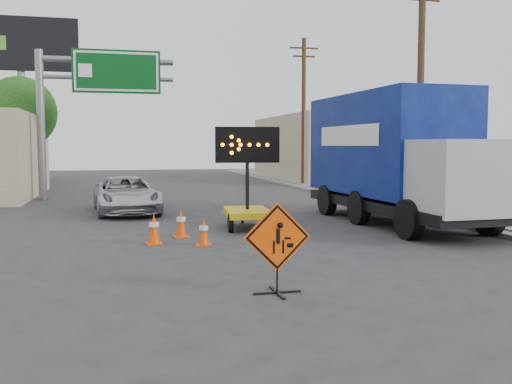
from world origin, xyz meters
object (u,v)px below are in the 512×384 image
object	(u,v)px
arrow_board	(247,206)
box_truck	(395,165)
pickup_truck	(127,195)
construction_sign	(277,246)

from	to	relation	value
arrow_board	box_truck	bearing A→B (deg)	4.68
box_truck	pickup_truck	bearing A→B (deg)	147.75
construction_sign	arrow_board	bearing A→B (deg)	80.64
pickup_truck	box_truck	size ratio (longest dim) A/B	0.55
construction_sign	pickup_truck	bearing A→B (deg)	100.04
construction_sign	pickup_truck	size ratio (longest dim) A/B	0.32
pickup_truck	box_truck	bearing A→B (deg)	-34.65
construction_sign	box_truck	world-z (taller)	box_truck
arrow_board	pickup_truck	size ratio (longest dim) A/B	0.63
construction_sign	box_truck	size ratio (longest dim) A/B	0.18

